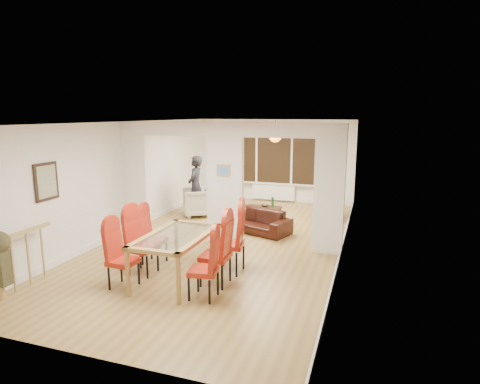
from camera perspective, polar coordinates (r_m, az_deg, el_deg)
The scene contains 24 objects.
floor at distance 8.92m, azimuth -2.07°, elevation -7.06°, with size 5.00×9.00×0.01m, color olive.
room_walls at distance 8.60m, azimuth -2.13°, elevation 1.20°, with size 5.00×9.00×2.60m, color silver, non-canonical shape.
divider_wall at distance 8.60m, azimuth -2.13°, elevation 1.20°, with size 5.00×0.18×2.60m, color white.
bay_window_blinds at distance 12.79m, azimuth 4.87°, elevation 5.32°, with size 3.00×0.08×1.80m, color black.
radiator at distance 12.93m, azimuth 4.74°, elevation 0.01°, with size 1.40×0.08×0.50m, color white.
pendant_light at distance 11.56m, azimuth 5.04°, elevation 7.94°, with size 0.36×0.36×0.36m, color orange.
stair_newel at distance 7.39m, azimuth -28.23°, elevation -7.81°, with size 0.40×1.20×1.10m, color #A4874B, non-canonical shape.
wall_poster at distance 7.85m, azimuth -25.84°, elevation 1.35°, with size 0.04×0.52×0.67m, color gray.
pillar_photo at distance 8.46m, azimuth -2.38°, elevation 3.09°, with size 0.30×0.03×0.25m, color #4C8CD8.
dining_table at distance 6.92m, azimuth -8.90°, elevation -9.13°, with size 0.96×1.71×0.80m, color olive, non-canonical shape.
dining_chair_la at distance 6.78m, azimuth -16.31°, elevation -8.82°, with size 0.41×0.41×1.04m, color maroon, non-canonical shape.
dining_chair_lb at distance 7.25m, azimuth -13.67°, elevation -7.13°, with size 0.44×0.44×1.10m, color maroon, non-canonical shape.
dining_chair_lc at distance 7.70m, azimuth -12.15°, elevation -6.30°, with size 0.41×0.41×1.02m, color maroon, non-canonical shape.
dining_chair_ra at distance 6.18m, azimuth -5.26°, elevation -10.38°, with size 0.42×0.42×1.04m, color maroon, non-canonical shape.
dining_chair_rb at distance 6.63m, azimuth -3.53°, elevation -8.40°, with size 0.45×0.45×1.14m, color maroon, non-canonical shape.
dining_chair_rc at distance 7.12m, azimuth -1.51°, elevation -6.78°, with size 0.47×0.47×1.19m, color maroon, non-canonical shape.
sofa at distance 9.65m, azimuth 1.90°, elevation -4.00°, with size 1.82×0.71×0.53m, color black.
armchair at distance 11.11m, azimuth -5.89°, elevation -1.41°, with size 0.84×0.82×0.77m, color #BDB6A0.
person at distance 11.03m, azimuth -6.34°, elevation 0.84°, with size 0.40×0.60×1.65m, color black.
television at distance 11.08m, azimuth 12.87°, elevation -2.22°, with size 0.13×0.97×0.56m, color black.
coffee_table at distance 11.24m, azimuth 3.37°, elevation -2.65°, with size 0.95×0.48×0.22m, color black, non-canonical shape.
bottle at distance 11.21m, azimuth 4.66°, elevation -1.39°, with size 0.07×0.07×0.28m, color #143F19.
bowl at distance 11.26m, azimuth 3.57°, elevation -1.92°, with size 0.21×0.21×0.05m, color black.
shoes at distance 8.54m, azimuth -2.99°, elevation -7.55°, with size 0.24×0.26×0.10m, color black, non-canonical shape.
Camera 1 is at (2.98, -7.93, 2.78)m, focal length 30.00 mm.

